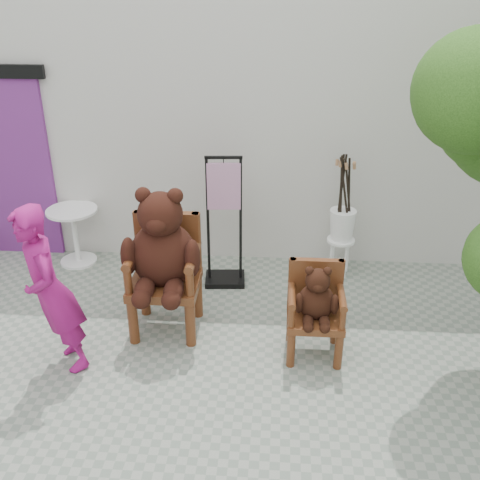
{
  "coord_description": "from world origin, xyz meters",
  "views": [
    {
      "loc": [
        0.3,
        -3.62,
        3.33
      ],
      "look_at": [
        -0.04,
        1.16,
        0.95
      ],
      "focal_mm": 42.0,
      "sensor_mm": 36.0,
      "label": 1
    }
  ],
  "objects": [
    {
      "name": "person",
      "position": [
        -1.61,
        0.36,
        0.8
      ],
      "size": [
        0.64,
        0.7,
        1.6
      ],
      "primitive_type": "imported",
      "rotation": [
        0.0,
        0.0,
        -0.98
      ],
      "color": "#971265",
      "rests_on": "ground"
    },
    {
      "name": "doorway",
      "position": [
        -3.0,
        2.58,
        1.16
      ],
      "size": [
        1.4,
        0.11,
        2.33
      ],
      "color": "#6B2674",
      "rests_on": "ground"
    },
    {
      "name": "ground_plane",
      "position": [
        0.0,
        0.0,
        0.0
      ],
      "size": [
        60.0,
        60.0,
        0.0
      ],
      "primitive_type": "plane",
      "color": "gray",
      "rests_on": "ground"
    },
    {
      "name": "chair_big",
      "position": [
        -0.77,
        1.03,
        0.84
      ],
      "size": [
        0.75,
        0.79,
        1.51
      ],
      "color": "#49230F",
      "rests_on": "ground"
    },
    {
      "name": "display_stand",
      "position": [
        -0.27,
        1.98,
        0.58
      ],
      "size": [
        0.48,
        0.38,
        1.51
      ],
      "rotation": [
        0.0,
        0.0,
        0.08
      ],
      "color": "black",
      "rests_on": "ground"
    },
    {
      "name": "stool_bucket",
      "position": [
        1.05,
        2.26,
        0.64
      ],
      "size": [
        0.32,
        0.32,
        1.45
      ],
      "rotation": [
        0.0,
        0.0,
        -0.25
      ],
      "color": "white",
      "rests_on": "ground"
    },
    {
      "name": "chair_small",
      "position": [
        0.68,
        0.73,
        0.56
      ],
      "size": [
        0.52,
        0.5,
        0.94
      ],
      "color": "#49230F",
      "rests_on": "ground"
    },
    {
      "name": "cafe_table",
      "position": [
        -2.13,
        2.33,
        0.44
      ],
      "size": [
        0.6,
        0.6,
        0.7
      ],
      "rotation": [
        0.0,
        0.0,
        0.11
      ],
      "color": "white",
      "rests_on": "ground"
    },
    {
      "name": "back_wall",
      "position": [
        0.0,
        3.1,
        1.5
      ],
      "size": [
        9.0,
        1.0,
        3.0
      ],
      "primitive_type": "cube",
      "color": "beige",
      "rests_on": "ground"
    }
  ]
}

